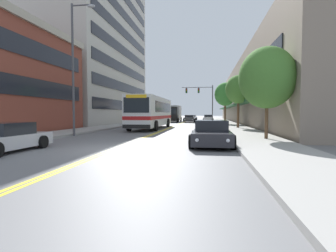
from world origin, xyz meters
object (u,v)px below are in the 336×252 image
object	(u,v)px
traffic_signal_mast	(202,96)
fire_hydrant	(226,125)
car_white_parked_right_mid	(208,118)
street_tree_right_far	(225,94)
city_bus	(152,111)
car_beige_parked_left_mid	(152,120)
car_dark_grey_moving_second	(190,119)
car_silver_parked_left_near	(4,139)
box_truck	(173,113)
street_tree_right_near	(267,78)
street_tree_right_mid	(238,90)
street_lamp_left_near	(75,60)
car_black_moving_third	(193,118)
car_charcoal_parked_right_foreground	(211,134)
car_slate_blue_moving_lead	(192,118)

from	to	relation	value
traffic_signal_mast	fire_hydrant	distance (m)	26.11
car_white_parked_right_mid	street_tree_right_far	world-z (taller)	street_tree_right_far
city_bus	car_beige_parked_left_mid	world-z (taller)	city_bus
car_dark_grey_moving_second	fire_hydrant	world-z (taller)	car_dark_grey_moving_second
traffic_signal_mast	car_silver_parked_left_near	bearing A→B (deg)	-100.77
box_truck	street_tree_right_near	xyz separation A→B (m)	(9.85, -33.62, 2.10)
city_bus	fire_hydrant	bearing A→B (deg)	-22.80
traffic_signal_mast	fire_hydrant	size ratio (longest dim) A/B	9.05
car_white_parked_right_mid	street_tree_right_near	distance (m)	37.47
car_white_parked_right_mid	street_tree_right_mid	world-z (taller)	street_tree_right_mid
city_bus	street_tree_right_near	size ratio (longest dim) A/B	2.33
city_bus	street_lamp_left_near	xyz separation A→B (m)	(-3.41, -10.07, 3.56)
car_white_parked_right_mid	box_truck	xyz separation A→B (m)	(-6.64, -3.58, 0.99)
car_silver_parked_left_near	street_tree_right_far	distance (m)	30.90
car_beige_parked_left_mid	car_white_parked_right_mid	bearing A→B (deg)	56.71
car_beige_parked_left_mid	street_tree_right_mid	size ratio (longest dim) A/B	0.80
car_beige_parked_left_mid	street_tree_right_mid	xyz separation A→B (m)	(11.66, -12.08, 3.48)
car_black_moving_third	car_beige_parked_left_mid	bearing A→B (deg)	-101.15
fire_hydrant	street_tree_right_mid	bearing A→B (deg)	67.11
city_bus	car_charcoal_parked_right_foreground	xyz separation A→B (m)	(6.12, -14.23, -1.25)
car_slate_blue_moving_lead	street_tree_right_mid	size ratio (longest dim) A/B	0.77
car_white_parked_right_mid	traffic_signal_mast	xyz separation A→B (m)	(-1.17, -3.16, 4.26)
car_silver_parked_left_near	city_bus	bearing A→B (deg)	81.43
car_slate_blue_moving_lead	traffic_signal_mast	world-z (taller)	traffic_signal_mast
city_bus	street_tree_right_mid	size ratio (longest dim) A/B	2.30
fire_hydrant	car_beige_parked_left_mid	bearing A→B (deg)	123.45
car_black_moving_third	street_tree_right_far	xyz separation A→B (m)	(6.03, -26.86, 3.79)
street_tree_right_mid	street_tree_right_far	distance (m)	10.64
city_bus	car_charcoal_parked_right_foreground	world-z (taller)	city_bus
car_beige_parked_left_mid	car_dark_grey_moving_second	xyz separation A→B (m)	(5.35, 7.40, 0.02)
car_dark_grey_moving_second	street_lamp_left_near	xyz separation A→B (m)	(-6.17, -29.73, 4.78)
car_charcoal_parked_right_foreground	box_truck	world-z (taller)	box_truck
car_slate_blue_moving_lead	traffic_signal_mast	size ratio (longest dim) A/B	0.61
car_white_parked_right_mid	car_dark_grey_moving_second	world-z (taller)	car_white_parked_right_mid
street_lamp_left_near	street_tree_right_near	world-z (taller)	street_lamp_left_near
car_black_moving_third	street_tree_right_near	xyz separation A→B (m)	(6.93, -49.33, 3.15)
city_bus	car_white_parked_right_mid	xyz separation A→B (m)	(6.14, 25.55, -1.22)
street_tree_right_mid	city_bus	bearing A→B (deg)	-178.82
car_black_moving_third	street_tree_right_mid	world-z (taller)	street_tree_right_mid
car_beige_parked_left_mid	street_tree_right_far	size ratio (longest dim) A/B	0.74
car_slate_blue_moving_lead	street_lamp_left_near	size ratio (longest dim) A/B	0.45
car_black_moving_third	traffic_signal_mast	size ratio (longest dim) A/B	0.67
box_truck	street_tree_right_mid	xyz separation A→B (m)	(9.58, -21.78, 2.48)
car_white_parked_right_mid	car_beige_parked_left_mid	bearing A→B (deg)	-123.29
car_beige_parked_left_mid	street_tree_right_near	world-z (taller)	street_tree_right_near
car_charcoal_parked_right_foreground	car_black_moving_third	bearing A→B (deg)	94.07
street_tree_right_mid	fire_hydrant	world-z (taller)	street_tree_right_mid
box_truck	street_tree_right_far	xyz separation A→B (m)	(8.96, -11.16, 2.74)
fire_hydrant	box_truck	bearing A→B (deg)	107.92
city_bus	traffic_signal_mast	bearing A→B (deg)	77.50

